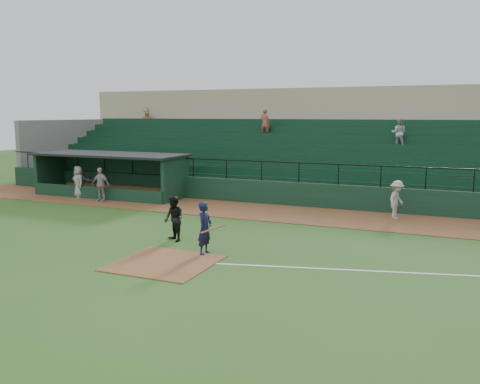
% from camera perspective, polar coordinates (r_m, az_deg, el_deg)
% --- Properties ---
extents(ground, '(90.00, 90.00, 0.00)m').
position_cam_1_polar(ground, '(16.91, -6.71, -7.09)').
color(ground, '#274E19').
rests_on(ground, ground).
extents(warning_track, '(40.00, 4.00, 0.03)m').
position_cam_1_polar(warning_track, '(23.99, 2.81, -2.26)').
color(warning_track, brown).
rests_on(warning_track, ground).
extents(home_plate_dirt, '(3.00, 3.00, 0.03)m').
position_cam_1_polar(home_plate_dirt, '(16.09, -8.49, -7.92)').
color(home_plate_dirt, brown).
rests_on(home_plate_dirt, ground).
extents(foul_line, '(17.49, 4.44, 0.01)m').
position_cam_1_polar(foul_line, '(15.97, 21.82, -8.63)').
color(foul_line, white).
rests_on(foul_line, ground).
extents(stadium_structure, '(38.00, 13.08, 6.40)m').
position_cam_1_polar(stadium_structure, '(31.70, 8.17, 4.54)').
color(stadium_structure, black).
rests_on(stadium_structure, ground).
extents(dugout, '(8.90, 3.20, 2.42)m').
position_cam_1_polar(dugout, '(29.83, -13.94, 2.24)').
color(dugout, black).
rests_on(dugout, ground).
extents(batter_at_plate, '(1.02, 0.70, 1.77)m').
position_cam_1_polar(batter_at_plate, '(16.70, -3.98, -4.12)').
color(batter_at_plate, black).
rests_on(batter_at_plate, ground).
extents(umpire, '(1.02, 0.97, 1.66)m').
position_cam_1_polar(umpire, '(18.57, -7.48, -3.03)').
color(umpire, black).
rests_on(umpire, ground).
extents(runner, '(0.92, 1.23, 1.69)m').
position_cam_1_polar(runner, '(23.29, 17.29, -0.83)').
color(runner, '#AAA69F').
rests_on(runner, warning_track).
extents(dugout_player_a, '(1.07, 0.49, 1.80)m').
position_cam_1_polar(dugout_player_a, '(27.63, -15.50, 0.82)').
color(dugout_player_a, '#A29D97').
rests_on(dugout_player_a, warning_track).
extents(dugout_player_b, '(1.01, 0.86, 1.75)m').
position_cam_1_polar(dugout_player_b, '(29.29, -17.77, 1.11)').
color(dugout_player_b, '#99948F').
rests_on(dugout_player_b, warning_track).
extents(dugout_player_c, '(1.50, 0.49, 1.61)m').
position_cam_1_polar(dugout_player_c, '(29.91, -17.55, 1.14)').
color(dugout_player_c, '#99958F').
rests_on(dugout_player_c, warning_track).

